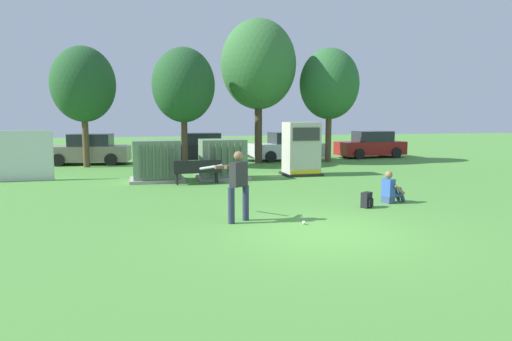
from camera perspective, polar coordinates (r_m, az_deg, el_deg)
name	(u,v)px	position (r m, az deg, el deg)	size (l,w,h in m)	color
ground_plane	(322,232)	(10.54, 8.09, -7.52)	(96.00, 96.00, 0.00)	#51933D
transformer_west	(157,161)	(18.67, -12.14, 1.12)	(2.10, 1.70, 1.62)	#9E9B93
transformer_mid_west	(222,160)	(18.98, -4.16, 1.35)	(2.10, 1.70, 1.62)	#9E9B93
generator_enclosure	(301,149)	(20.17, 5.59, 2.65)	(1.60, 1.40, 2.30)	#262626
park_bench	(197,170)	(17.61, -7.25, 0.05)	(1.82, 0.52, 0.92)	black
batter	(237,182)	(11.27, -2.36, -1.46)	(1.08, 1.49, 1.74)	#282D4C
sports_ball	(304,223)	(11.18, 5.93, -6.41)	(0.09, 0.09, 0.09)	white
seated_spectator	(391,190)	(14.37, 16.27, -2.34)	(0.78, 0.63, 0.96)	#384C75
backpack	(367,200)	(13.45, 13.50, -3.57)	(0.38, 0.37, 0.44)	black
tree_left	(83,85)	(24.67, -20.52, 9.89)	(3.12, 3.12, 5.97)	brown
tree_center_left	(184,85)	(23.47, -8.92, 10.32)	(3.10, 3.10, 5.91)	#4C3828
tree_center_right	(258,65)	(25.25, 0.30, 12.89)	(4.01, 4.01, 7.67)	#4C3828
tree_right	(329,84)	(26.30, 9.02, 10.47)	(3.28, 3.28, 6.27)	brown
parked_car_leftmost	(89,150)	(26.03, -19.87, 2.37)	(4.38, 2.32, 1.62)	gray
parked_car_left_of_center	(199,148)	(26.04, -7.07, 2.72)	(4.23, 1.99, 1.62)	black
parked_car_right_of_center	(287,147)	(26.75, 3.86, 2.87)	(4.33, 2.18, 1.62)	silver
parked_car_rightmost	(371,145)	(29.43, 13.97, 3.04)	(4.33, 2.20, 1.62)	maroon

